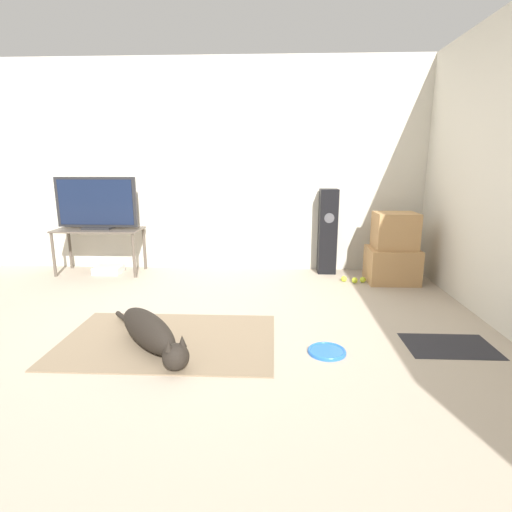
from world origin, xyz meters
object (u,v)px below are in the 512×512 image
(dog, at_px, (151,333))
(tennis_ball_by_boxes, at_px, (363,280))
(cardboard_box_lower, at_px, (392,265))
(tv_stand, at_px, (99,235))
(cardboard_box_upper, at_px, (395,231))
(tennis_ball_near_speaker, at_px, (355,280))
(game_console, at_px, (109,270))
(floor_speaker, at_px, (327,232))
(tennis_ball_loose_on_carpet, at_px, (344,279))
(frisbee, at_px, (327,351))
(tv, at_px, (96,204))

(dog, relative_size, tennis_ball_by_boxes, 14.12)
(cardboard_box_lower, relative_size, tv_stand, 0.54)
(cardboard_box_lower, bearing_deg, cardboard_box_upper, 32.47)
(tennis_ball_near_speaker, distance_m, game_console, 2.98)
(cardboard_box_upper, height_order, tennis_ball_by_boxes, cardboard_box_upper)
(tennis_ball_near_speaker, xyz_separation_m, game_console, (-2.96, 0.29, 0.01))
(floor_speaker, xyz_separation_m, tennis_ball_near_speaker, (0.27, -0.45, -0.48))
(tennis_ball_by_boxes, xyz_separation_m, tennis_ball_loose_on_carpet, (-0.21, 0.03, 0.00))
(tennis_ball_by_boxes, bearing_deg, frisbee, -109.68)
(cardboard_box_lower, relative_size, game_console, 1.69)
(tennis_ball_near_speaker, bearing_deg, cardboard_box_upper, 10.63)
(frisbee, xyz_separation_m, tv_stand, (-2.52, 2.05, 0.46))
(cardboard_box_upper, height_order, tennis_ball_near_speaker, cardboard_box_upper)
(dog, bearing_deg, floor_speaker, 55.00)
(tv, bearing_deg, game_console, -13.86)
(frisbee, xyz_separation_m, game_console, (-2.43, 2.03, 0.03))
(tennis_ball_by_boxes, relative_size, game_console, 0.20)
(cardboard_box_upper, bearing_deg, tennis_ball_by_boxes, -170.06)
(tv_stand, relative_size, tennis_ball_by_boxes, 15.56)
(dog, xyz_separation_m, tv, (-1.25, 2.06, 0.72))
(cardboard_box_upper, height_order, tv_stand, cardboard_box_upper)
(floor_speaker, relative_size, tv, 1.05)
(tennis_ball_near_speaker, relative_size, tennis_ball_loose_on_carpet, 1.00)
(cardboard_box_upper, xyz_separation_m, tennis_ball_near_speaker, (-0.43, -0.08, -0.56))
(cardboard_box_lower, relative_size, tv, 0.56)
(cardboard_box_upper, height_order, tennis_ball_loose_on_carpet, cardboard_box_upper)
(cardboard_box_lower, xyz_separation_m, cardboard_box_upper, (0.01, 0.00, 0.40))
(cardboard_box_lower, xyz_separation_m, tennis_ball_by_boxes, (-0.33, -0.05, -0.16))
(cardboard_box_upper, xyz_separation_m, tv, (-3.48, 0.23, 0.26))
(frisbee, distance_m, tennis_ball_by_boxes, 1.87)
(dog, xyz_separation_m, cardboard_box_lower, (2.23, 1.82, 0.06))
(frisbee, relative_size, game_console, 0.84)
(cardboard_box_upper, relative_size, tennis_ball_by_boxes, 6.89)
(tv, distance_m, tennis_ball_near_speaker, 3.18)
(dog, height_order, game_console, dog)
(frisbee, bearing_deg, tennis_ball_near_speaker, 72.93)
(tennis_ball_near_speaker, distance_m, tennis_ball_loose_on_carpet, 0.12)
(dog, height_order, floor_speaker, floor_speaker)
(cardboard_box_lower, relative_size, floor_speaker, 0.54)
(frisbee, xyz_separation_m, tennis_ball_near_speaker, (0.53, 1.74, 0.02))
(tennis_ball_by_boxes, height_order, game_console, game_console)
(floor_speaker, relative_size, tv_stand, 1.00)
(frisbee, bearing_deg, tennis_ball_loose_on_carpet, 76.75)
(floor_speaker, xyz_separation_m, tv, (-2.78, -0.14, 0.34))
(tv_stand, bearing_deg, cardboard_box_upper, -3.75)
(tennis_ball_by_boxes, xyz_separation_m, game_console, (-3.06, 0.27, 0.01))
(floor_speaker, height_order, tennis_ball_near_speaker, floor_speaker)
(tv, distance_m, tennis_ball_by_boxes, 3.27)
(floor_speaker, bearing_deg, frisbee, -96.91)
(tennis_ball_by_boxes, bearing_deg, dog, -137.08)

